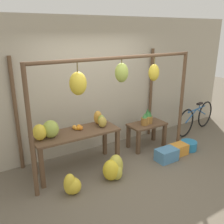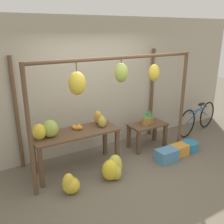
{
  "view_description": "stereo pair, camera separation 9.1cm",
  "coord_description": "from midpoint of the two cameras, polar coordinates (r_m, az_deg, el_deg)",
  "views": [
    {
      "loc": [
        -2.31,
        -3.01,
        2.54
      ],
      "look_at": [
        0.09,
        0.91,
        1.01
      ],
      "focal_mm": 40.0,
      "sensor_mm": 36.0,
      "label": 1
    },
    {
      "loc": [
        -2.24,
        -3.06,
        2.54
      ],
      "look_at": [
        0.09,
        0.91,
        1.01
      ],
      "focal_mm": 40.0,
      "sensor_mm": 36.0,
      "label": 2
    }
  ],
  "objects": [
    {
      "name": "blue_bucket",
      "position": [
        5.8,
        17.71,
        -7.44
      ],
      "size": [
        0.35,
        0.35,
        0.19
      ],
      "color": "teal",
      "rests_on": "ground_plane"
    },
    {
      "name": "fruit_crate_purple",
      "position": [
        5.52,
        15.44,
        -8.39
      ],
      "size": [
        0.38,
        0.26,
        0.23
      ],
      "color": "orange",
      "rests_on": "ground_plane"
    },
    {
      "name": "ground_plane",
      "position": [
        4.56,
        5.52,
        -15.52
      ],
      "size": [
        20.0,
        20.0,
        0.0
      ],
      "primitive_type": "plane",
      "color": "#665B4C"
    },
    {
      "name": "banana_pile_ground_left",
      "position": [
        4.23,
        -8.86,
        -16.08
      ],
      "size": [
        0.35,
        0.34,
        0.37
      ],
      "color": "gold",
      "rests_on": "ground_plane"
    },
    {
      "name": "fruit_crate_white",
      "position": [
        5.22,
        12.88,
        -9.63
      ],
      "size": [
        0.43,
        0.29,
        0.25
      ],
      "color": "#4C84B2",
      "rests_on": "ground_plane"
    },
    {
      "name": "banana_pile_ground_right",
      "position": [
        4.53,
        0.82,
        -12.78
      ],
      "size": [
        0.49,
        0.4,
        0.44
      ],
      "color": "gold",
      "rests_on": "ground_plane"
    },
    {
      "name": "pineapple_cluster",
      "position": [
        5.52,
        8.63,
        -1.48
      ],
      "size": [
        0.31,
        0.25,
        0.32
      ],
      "color": "olive",
      "rests_on": "display_table_side"
    },
    {
      "name": "shop_wall_back",
      "position": [
        5.28,
        -4.18,
        5.87
      ],
      "size": [
        8.0,
        0.08,
        2.8
      ],
      "color": "#B2A893",
      "rests_on": "ground_plane"
    },
    {
      "name": "display_table_main",
      "position": [
        4.66,
        -7.65,
        -5.9
      ],
      "size": [
        1.58,
        0.59,
        0.76
      ],
      "color": "brown",
      "rests_on": "ground_plane"
    },
    {
      "name": "banana_pile_on_table",
      "position": [
        4.39,
        -14.31,
        -3.97
      ],
      "size": [
        0.52,
        0.34,
        0.31
      ],
      "color": "#9EB247",
      "rests_on": "display_table_main"
    },
    {
      "name": "papaya_pile",
      "position": [
        4.81,
        -2.18,
        -1.77
      ],
      "size": [
        0.21,
        0.38,
        0.28
      ],
      "color": "#B2993D",
      "rests_on": "display_table_main"
    },
    {
      "name": "parked_bicycle",
      "position": [
        6.77,
        19.33,
        -1.38
      ],
      "size": [
        1.67,
        0.38,
        0.75
      ],
      "color": "black",
      "rests_on": "ground_plane"
    },
    {
      "name": "stall_awning",
      "position": [
        4.44,
        -0.13,
        5.3
      ],
      "size": [
        3.2,
        1.15,
        2.12
      ],
      "color": "brown",
      "rests_on": "ground_plane"
    },
    {
      "name": "display_table_side",
      "position": [
        5.61,
        8.54,
        -3.92
      ],
      "size": [
        0.84,
        0.46,
        0.56
      ],
      "color": "brown",
      "rests_on": "ground_plane"
    },
    {
      "name": "orange_pile",
      "position": [
        4.7,
        -7.35,
        -3.48
      ],
      "size": [
        0.17,
        0.19,
        0.09
      ],
      "color": "orange",
      "rests_on": "display_table_main"
    }
  ]
}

